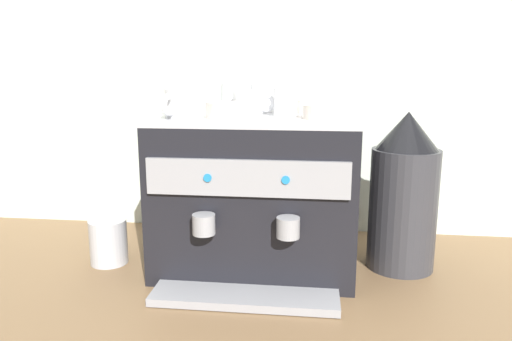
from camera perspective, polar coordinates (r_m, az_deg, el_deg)
name	(u,v)px	position (r m, az deg, el deg)	size (l,w,h in m)	color
ground_plane	(256,264)	(1.43, 0.00, -10.97)	(4.00, 4.00, 0.00)	brown
tiled_backsplash_wall	(268,58)	(1.65, 1.44, 13.17)	(2.80, 0.03, 1.18)	silver
espresso_machine	(256,193)	(1.35, -0.02, -2.69)	(0.54, 0.48, 0.43)	black
ceramic_cup_0	(250,103)	(1.32, -0.77, 8.00)	(0.12, 0.08, 0.07)	white
ceramic_cup_1	(180,103)	(1.28, -8.98, 7.86)	(0.08, 0.12, 0.07)	white
ceramic_cup_2	(232,98)	(1.41, -2.80, 8.61)	(0.07, 0.11, 0.08)	white
ceramic_cup_3	(286,102)	(1.29, 3.57, 8.05)	(0.06, 0.10, 0.07)	white
ceramic_cup_4	(261,98)	(1.41, 0.55, 8.56)	(0.11, 0.07, 0.08)	white
ceramic_bowl_0	(227,111)	(1.24, -3.47, 7.08)	(0.11, 0.11, 0.04)	beige
ceramic_bowl_1	(312,107)	(1.37, 6.59, 7.46)	(0.09, 0.09, 0.04)	beige
ceramic_bowl_2	(323,112)	(1.23, 7.88, 6.83)	(0.10, 0.10, 0.04)	beige
coffee_grinder	(404,194)	(1.40, 17.07, -2.68)	(0.19, 0.19, 0.44)	#333338
milk_pitcher	(108,242)	(1.48, -17.07, -8.04)	(0.11, 0.11, 0.13)	#B7B7BC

